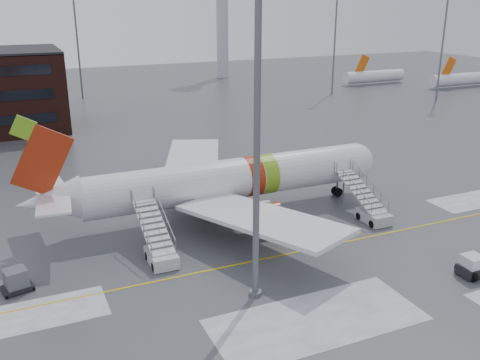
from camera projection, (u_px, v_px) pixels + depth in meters
name	position (u px, v px, depth m)	size (l,w,h in m)	color
ground	(315.00, 242.00, 45.45)	(260.00, 260.00, 0.00)	#494C4F
airliner	(222.00, 181.00, 50.14)	(35.03, 32.97, 11.18)	silver
airstair_fwd	(369.00, 208.00, 49.87)	(2.05, 7.70, 3.48)	#A6A9AD
airstair_aft	(159.00, 247.00, 42.16)	(2.05, 7.70, 3.48)	silver
pushback_tug	(476.00, 266.00, 39.87)	(2.91, 2.23, 1.63)	black
uld_container	(16.00, 281.00, 37.69)	(2.33, 1.92, 1.67)	black
light_mast_near	(257.00, 95.00, 32.86)	(1.20, 1.20, 27.34)	#595B60
control_tower	(222.00, 1.00, 133.05)	(6.40, 6.40, 30.00)	#B2B5BA
light_mast_far_ne	(336.00, 27.00, 110.66)	(1.20, 1.20, 24.25)	#595B60
light_mast_far_n	(76.00, 29.00, 105.42)	(1.20, 1.20, 24.25)	#595B60
light_mast_far_e	(444.00, 29.00, 104.65)	(1.20, 1.20, 24.25)	#595B60
distant_aircraft	(402.00, 87.00, 124.71)	(35.00, 18.00, 8.00)	#D8590C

